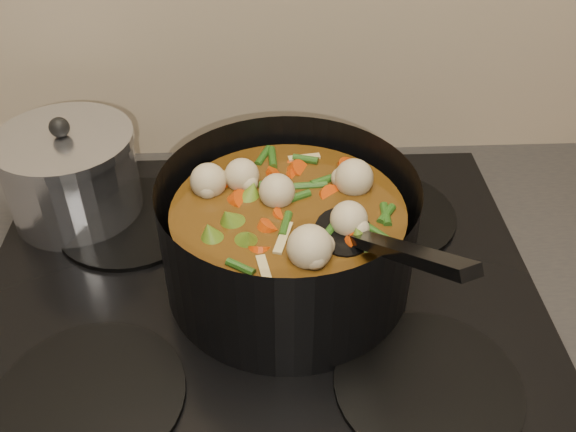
{
  "coord_description": "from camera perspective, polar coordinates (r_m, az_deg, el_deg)",
  "views": [
    {
      "loc": [
        0.01,
        1.43,
        1.44
      ],
      "look_at": [
        0.03,
        1.95,
        1.02
      ],
      "focal_mm": 40.0,
      "sensor_mm": 36.0,
      "label": 1
    }
  ],
  "objects": [
    {
      "name": "stockpot",
      "position": [
        0.69,
        0.04,
        -1.98
      ],
      "size": [
        0.31,
        0.36,
        0.2
      ],
      "rotation": [
        0.0,
        0.0,
        0.19
      ],
      "color": "black",
      "rests_on": "stovetop"
    },
    {
      "name": "saucepan",
      "position": [
        0.83,
        -18.69,
        3.51
      ],
      "size": [
        0.17,
        0.17,
        0.14
      ],
      "rotation": [
        0.0,
        0.0,
        -0.42
      ],
      "color": "silver",
      "rests_on": "stovetop"
    },
    {
      "name": "stovetop",
      "position": [
        0.72,
        -2.56,
        -7.4
      ],
      "size": [
        0.62,
        0.54,
        0.03
      ],
      "color": "black",
      "rests_on": "counter"
    }
  ]
}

